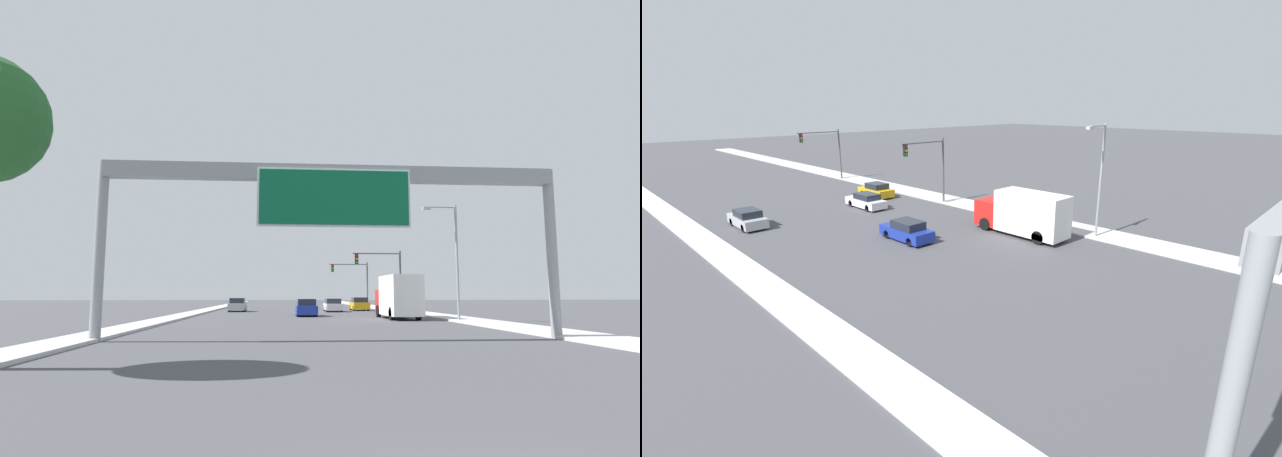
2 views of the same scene
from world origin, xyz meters
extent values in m
cube|color=#BDBDBD|center=(11.25, 60.00, 0.07)|extent=(3.00, 120.00, 0.15)
cube|color=#BDBDBD|center=(-10.75, 60.00, 0.07)|extent=(2.00, 120.00, 0.15)
cylinder|color=gray|center=(-9.95, 18.00, 3.82)|extent=(0.47, 0.47, 7.65)
cube|color=gold|center=(7.00, 55.15, 0.56)|extent=(1.87, 4.21, 0.77)
cube|color=#1E232D|center=(7.00, 54.94, 1.23)|extent=(1.65, 2.19, 0.58)
cylinder|color=black|center=(6.17, 56.45, 0.32)|extent=(0.22, 0.64, 0.64)
cylinder|color=black|center=(7.83, 56.45, 0.32)|extent=(0.22, 0.64, 0.64)
cylinder|color=black|center=(6.17, 53.84, 0.32)|extent=(0.22, 0.64, 0.64)
cylinder|color=black|center=(7.83, 53.84, 0.32)|extent=(0.22, 0.64, 0.64)
cube|color=navy|center=(0.00, 40.88, 0.55)|extent=(1.78, 4.38, 0.76)
cube|color=#1E232D|center=(0.00, 40.66, 1.22)|extent=(1.56, 2.28, 0.57)
cylinder|color=black|center=(-0.78, 42.24, 0.32)|extent=(0.22, 0.64, 0.64)
cylinder|color=black|center=(0.78, 42.24, 0.32)|extent=(0.22, 0.64, 0.64)
cylinder|color=black|center=(-0.78, 39.52, 0.32)|extent=(0.22, 0.64, 0.64)
cylinder|color=black|center=(0.78, 39.52, 0.32)|extent=(0.22, 0.64, 0.64)
cube|color=silver|center=(3.50, 51.69, 0.53)|extent=(1.76, 4.68, 0.71)
cube|color=#1E232D|center=(3.50, 51.46, 1.15)|extent=(1.55, 2.43, 0.54)
cylinder|color=black|center=(2.73, 53.14, 0.32)|extent=(0.22, 0.64, 0.64)
cylinder|color=black|center=(4.27, 53.14, 0.32)|extent=(0.22, 0.64, 0.64)
cylinder|color=black|center=(2.73, 50.24, 0.32)|extent=(0.22, 0.64, 0.64)
cylinder|color=black|center=(4.27, 50.24, 0.32)|extent=(0.22, 0.64, 0.64)
cube|color=#A5A8AD|center=(-7.00, 52.76, 0.55)|extent=(1.79, 4.26, 0.74)
cube|color=#1E232D|center=(-7.00, 52.54, 1.20)|extent=(1.58, 2.22, 0.56)
cylinder|color=black|center=(-7.79, 54.08, 0.32)|extent=(0.22, 0.64, 0.64)
cylinder|color=black|center=(-6.21, 54.08, 0.32)|extent=(0.22, 0.64, 0.64)
cylinder|color=black|center=(-7.79, 51.43, 0.32)|extent=(0.22, 0.64, 0.64)
cylinder|color=black|center=(-6.21, 51.43, 0.32)|extent=(0.22, 0.64, 0.64)
cube|color=red|center=(7.00, 38.61, 1.30)|extent=(2.12, 2.13, 2.00)
cube|color=silver|center=(7.00, 34.80, 1.84)|extent=(2.30, 5.48, 3.08)
cylinder|color=black|center=(5.99, 38.50, 0.50)|extent=(0.28, 1.00, 1.00)
cylinder|color=black|center=(8.01, 38.50, 0.50)|extent=(0.28, 1.00, 1.00)
cylinder|color=black|center=(5.99, 33.43, 0.50)|extent=(0.28, 1.00, 1.00)
cylinder|color=black|center=(8.01, 33.43, 0.50)|extent=(0.28, 1.00, 1.00)
cylinder|color=#4C4C4F|center=(10.25, 48.00, 3.23)|extent=(0.20, 0.20, 6.45)
cylinder|color=#4C4C4F|center=(7.74, 48.00, 6.15)|extent=(5.02, 0.14, 0.14)
cube|color=black|center=(5.63, 48.00, 5.58)|extent=(0.35, 0.28, 1.05)
cylinder|color=red|center=(5.63, 47.84, 5.93)|extent=(0.22, 0.04, 0.22)
cylinder|color=yellow|center=(5.63, 47.84, 5.58)|extent=(0.22, 0.04, 0.22)
cylinder|color=green|center=(5.63, 47.84, 5.23)|extent=(0.22, 0.04, 0.22)
cylinder|color=#4C4C4F|center=(10.25, 68.00, 3.23)|extent=(0.20, 0.20, 6.47)
cylinder|color=#4C4C4F|center=(7.50, 68.00, 6.17)|extent=(5.49, 0.14, 0.14)
cube|color=black|center=(5.20, 68.00, 5.59)|extent=(0.35, 0.28, 1.05)
cylinder|color=red|center=(5.20, 67.84, 5.94)|extent=(0.22, 0.04, 0.22)
cylinder|color=yellow|center=(5.20, 67.84, 5.59)|extent=(0.22, 0.04, 0.22)
cylinder|color=green|center=(5.20, 67.84, 5.24)|extent=(0.22, 0.04, 0.22)
cylinder|color=gray|center=(10.35, 31.30, 4.18)|extent=(0.18, 0.18, 8.37)
cylinder|color=gray|center=(9.29, 31.30, 8.22)|extent=(2.11, 0.12, 0.12)
cube|color=#B2B2A8|center=(8.24, 31.30, 8.12)|extent=(0.60, 0.28, 0.20)
camera|label=1|loc=(-2.34, -3.64, 1.98)|focal=28.00mm
camera|label=2|loc=(-18.35, 16.77, 9.71)|focal=24.00mm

